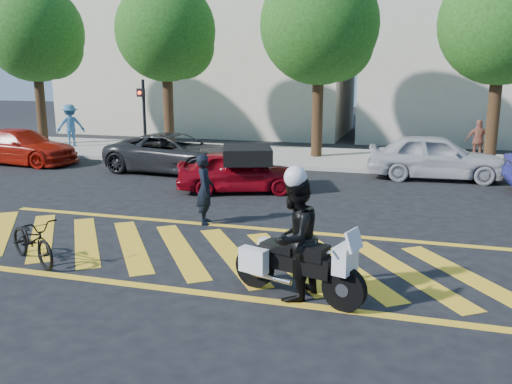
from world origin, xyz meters
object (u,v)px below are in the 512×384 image
(police_motorcycle, at_px, (295,264))
(red_convertible, at_px, (239,171))
(parked_left, at_px, (21,147))
(officer_bike, at_px, (205,189))
(parked_mid_right, at_px, (436,157))
(bicycle, at_px, (32,240))
(parked_mid_left, at_px, (175,153))
(officer_moto, at_px, (294,238))

(police_motorcycle, distance_m, red_convertible, 7.80)
(police_motorcycle, height_order, parked_left, parked_left)
(officer_bike, distance_m, parked_mid_right, 8.95)
(bicycle, relative_size, parked_mid_left, 0.34)
(red_convertible, bearing_deg, officer_bike, 165.95)
(bicycle, xyz_separation_m, parked_mid_right, (7.46, 10.60, 0.31))
(parked_mid_left, bearing_deg, bicycle, -166.80)
(officer_bike, distance_m, bicycle, 4.04)
(police_motorcycle, relative_size, parked_mid_left, 0.45)
(parked_left, bearing_deg, parked_mid_right, -82.73)
(parked_mid_left, bearing_deg, officer_bike, -144.37)
(red_convertible, distance_m, parked_left, 9.93)
(red_convertible, bearing_deg, parked_left, 57.12)
(officer_bike, height_order, bicycle, officer_bike)
(bicycle, xyz_separation_m, officer_moto, (5.06, -0.19, 0.54))
(officer_bike, height_order, parked_mid_right, officer_bike)
(officer_moto, distance_m, parked_mid_left, 11.40)
(bicycle, distance_m, red_convertible, 7.13)
(officer_moto, height_order, red_convertible, officer_moto)
(officer_bike, relative_size, parked_mid_left, 0.33)
(parked_mid_right, bearing_deg, officer_moto, 164.00)
(red_convertible, bearing_deg, police_motorcycle, -174.38)
(bicycle, height_order, parked_mid_right, parked_mid_right)
(parked_left, xyz_separation_m, parked_mid_left, (6.51, 0.00, 0.03))
(officer_bike, distance_m, officer_moto, 4.66)
(officer_moto, relative_size, parked_mid_right, 0.45)
(parked_mid_left, distance_m, parked_mid_right, 8.90)
(police_motorcycle, bearing_deg, parked_mid_right, 95.94)
(parked_mid_right, bearing_deg, parked_left, 91.62)
(officer_bike, distance_m, police_motorcycle, 4.67)
(officer_bike, height_order, parked_left, officer_bike)
(bicycle, xyz_separation_m, red_convertible, (1.80, 6.90, 0.18))
(parked_left, bearing_deg, police_motorcycle, -123.92)
(bicycle, relative_size, officer_moto, 0.86)
(officer_bike, bearing_deg, parked_mid_left, 12.15)
(police_motorcycle, bearing_deg, red_convertible, 133.22)
(red_convertible, height_order, parked_mid_right, parked_mid_right)
(officer_moto, relative_size, red_convertible, 0.54)
(parked_left, xyz_separation_m, parked_mid_right, (15.30, 1.36, 0.09))
(officer_bike, xyz_separation_m, parked_mid_left, (-3.45, 5.82, -0.13))
(officer_moto, bearing_deg, police_motorcycle, 142.46)
(red_convertible, distance_m, parked_mid_right, 6.76)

